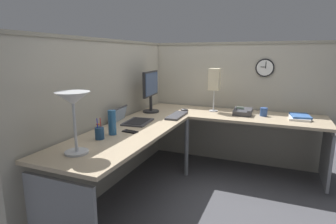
# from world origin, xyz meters

# --- Properties ---
(ground_plane) EXTENTS (6.80, 6.80, 0.00)m
(ground_plane) POSITION_xyz_m (0.00, 0.00, 0.00)
(ground_plane) COLOR #47474C
(cubicle_wall_back) EXTENTS (2.57, 0.12, 1.58)m
(cubicle_wall_back) POSITION_xyz_m (-0.36, 0.87, 0.79)
(cubicle_wall_back) COLOR #A8A393
(cubicle_wall_back) RESTS_ON ground
(cubicle_wall_right) EXTENTS (0.12, 2.37, 1.58)m
(cubicle_wall_right) POSITION_xyz_m (0.87, -0.27, 0.79)
(cubicle_wall_right) COLOR #A8A393
(cubicle_wall_right) RESTS_ON ground
(desk) EXTENTS (2.35, 2.15, 0.73)m
(desk) POSITION_xyz_m (-0.15, -0.05, 0.63)
(desk) COLOR tan
(desk) RESTS_ON ground
(monitor) EXTENTS (0.46, 0.20, 0.50)m
(monitor) POSITION_xyz_m (0.20, 0.64, 1.02)
(monitor) COLOR #232326
(monitor) RESTS_ON desk
(laptop) EXTENTS (0.38, 0.41, 0.22)m
(laptop) POSITION_xyz_m (-0.34, 0.63, 0.75)
(laptop) COLOR #38383D
(laptop) RESTS_ON desk
(keyboard) EXTENTS (0.43, 0.15, 0.02)m
(keyboard) POSITION_xyz_m (0.09, 0.26, 0.74)
(keyboard) COLOR #38383D
(keyboard) RESTS_ON desk
(computer_mouse) EXTENTS (0.06, 0.10, 0.03)m
(computer_mouse) POSITION_xyz_m (0.39, 0.27, 0.75)
(computer_mouse) COLOR #232326
(computer_mouse) RESTS_ON desk
(desk_lamp_dome) EXTENTS (0.24, 0.24, 0.44)m
(desk_lamp_dome) POSITION_xyz_m (-1.28, 0.51, 1.09)
(desk_lamp_dome) COLOR #B7BABF
(desk_lamp_dome) RESTS_ON desk
(pen_cup) EXTENTS (0.08, 0.08, 0.18)m
(pen_cup) POSITION_xyz_m (-0.94, 0.56, 0.78)
(pen_cup) COLOR navy
(pen_cup) RESTS_ON desk
(cell_phone) EXTENTS (0.09, 0.15, 0.01)m
(cell_phone) POSITION_xyz_m (-0.66, 0.43, 0.73)
(cell_phone) COLOR black
(cell_phone) RESTS_ON desk
(thermos_flask) EXTENTS (0.07, 0.07, 0.22)m
(thermos_flask) POSITION_xyz_m (-0.79, 0.54, 0.84)
(thermos_flask) COLOR #26598C
(thermos_flask) RESTS_ON desk
(office_phone) EXTENTS (0.20, 0.21, 0.11)m
(office_phone) POSITION_xyz_m (0.45, -0.43, 0.77)
(office_phone) COLOR #38383D
(office_phone) RESTS_ON desk
(book_stack) EXTENTS (0.30, 0.23, 0.04)m
(book_stack) POSITION_xyz_m (0.50, -1.03, 0.75)
(book_stack) COLOR silver
(book_stack) RESTS_ON desk
(desk_lamp_paper) EXTENTS (0.13, 0.13, 0.53)m
(desk_lamp_paper) POSITION_xyz_m (0.53, -0.06, 1.11)
(desk_lamp_paper) COLOR #B7BABF
(desk_lamp_paper) RESTS_ON desk
(coffee_mug) EXTENTS (0.08, 0.08, 0.10)m
(coffee_mug) POSITION_xyz_m (0.49, -0.66, 0.78)
(coffee_mug) COLOR #2D4C8C
(coffee_mug) RESTS_ON desk
(wall_clock) EXTENTS (0.04, 0.22, 0.22)m
(wall_clock) POSITION_xyz_m (0.82, -0.62, 1.27)
(wall_clock) COLOR black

